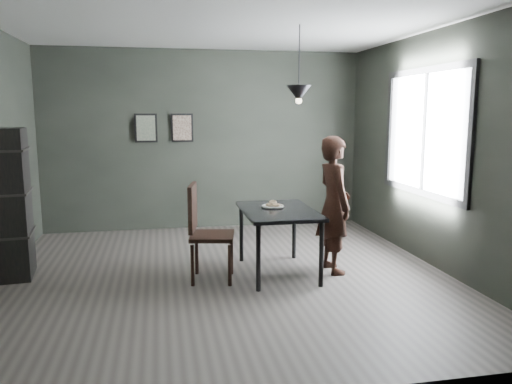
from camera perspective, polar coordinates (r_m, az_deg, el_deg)
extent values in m
plane|color=#37322F|center=(5.76, -3.37, -9.55)|extent=(5.00, 5.00, 0.00)
cube|color=black|center=(7.96, -5.88, 5.89)|extent=(5.00, 0.10, 2.80)
cube|color=silver|center=(5.54, -3.66, 19.05)|extent=(5.00, 5.00, 0.02)
cube|color=white|center=(6.46, 18.74, 6.49)|extent=(0.02, 1.80, 1.40)
cube|color=black|center=(6.46, 18.66, 6.49)|extent=(0.04, 1.96, 1.56)
cube|color=black|center=(5.68, 2.57, -2.19)|extent=(0.80, 1.20, 0.04)
cylinder|color=black|center=(5.19, 0.27, -7.56)|extent=(0.05, 0.05, 0.71)
cylinder|color=black|center=(5.36, 7.48, -7.10)|extent=(0.05, 0.05, 0.71)
cylinder|color=black|center=(6.21, -1.68, -4.74)|extent=(0.05, 0.05, 0.71)
cylinder|color=black|center=(6.35, 4.40, -4.45)|extent=(0.05, 0.05, 0.71)
cylinder|color=white|center=(5.79, 1.95, -1.71)|extent=(0.23, 0.23, 0.01)
torus|color=beige|center=(5.78, 2.33, -1.49)|extent=(0.09, 0.09, 0.03)
torus|color=beige|center=(5.79, 1.57, -1.47)|extent=(0.09, 0.09, 0.03)
torus|color=beige|center=(5.78, 1.95, -1.18)|extent=(0.09, 0.10, 0.05)
imported|color=black|center=(5.81, 8.90, -1.44)|extent=(0.42, 0.60, 1.58)
cube|color=black|center=(5.51, -5.02, -5.04)|extent=(0.54, 0.54, 0.04)
cube|color=black|center=(5.46, -7.26, -1.76)|extent=(0.13, 0.46, 0.51)
cylinder|color=black|center=(5.42, -7.27, -8.33)|extent=(0.04, 0.04, 0.45)
cylinder|color=black|center=(5.38, -3.02, -8.37)|extent=(0.04, 0.04, 0.45)
cylinder|color=black|center=(5.79, -6.80, -7.15)|extent=(0.04, 0.04, 0.45)
cylinder|color=black|center=(5.76, -2.83, -7.18)|extent=(0.04, 0.04, 0.45)
cube|color=black|center=(6.16, -25.98, -1.22)|extent=(0.38, 0.59, 1.67)
cylinder|color=black|center=(5.76, 4.96, 14.89)|extent=(0.01, 0.01, 0.75)
cone|color=black|center=(5.73, 4.91, 11.16)|extent=(0.28, 0.28, 0.18)
sphere|color=#FFE0B2|center=(5.73, 4.90, 10.36)|extent=(0.07, 0.07, 0.07)
cube|color=black|center=(7.89, -12.46, 7.15)|extent=(0.34, 0.03, 0.44)
cube|color=#395043|center=(7.87, -12.47, 7.15)|extent=(0.28, 0.01, 0.38)
cube|color=black|center=(7.89, -8.44, 7.27)|extent=(0.34, 0.03, 0.44)
cube|color=brown|center=(7.87, -8.43, 7.27)|extent=(0.28, 0.01, 0.38)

